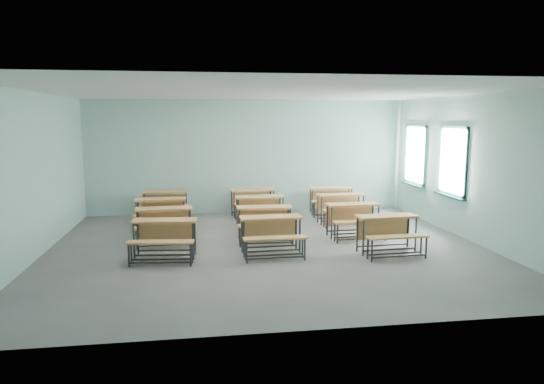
{
  "coord_description": "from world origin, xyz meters",
  "views": [
    {
      "loc": [
        -1.35,
        -9.71,
        2.68
      ],
      "look_at": [
        0.27,
        1.2,
        1.0
      ],
      "focal_mm": 32.0,
      "sensor_mm": 36.0,
      "label": 1
    }
  ],
  "objects": [
    {
      "name": "desk_unit_r0c2",
      "position": [
        2.33,
        -0.76,
        0.51
      ],
      "size": [
        1.26,
        0.89,
        0.76
      ],
      "rotation": [
        0.0,
        0.0,
        0.06
      ],
      "color": "#CA8549",
      "rests_on": "ground"
    },
    {
      "name": "desk_unit_r1c1",
      "position": [
        0.02,
        0.6,
        0.51
      ],
      "size": [
        1.25,
        0.87,
        0.76
      ],
      "rotation": [
        0.0,
        0.0,
        -0.05
      ],
      "color": "#CA8549",
      "rests_on": "ground"
    },
    {
      "name": "desk_unit_r2c1",
      "position": [
        0.11,
        2.05,
        0.51
      ],
      "size": [
        1.26,
        0.88,
        0.76
      ],
      "rotation": [
        0.0,
        0.0,
        0.05
      ],
      "color": "#CA8549",
      "rests_on": "ground"
    },
    {
      "name": "desk_unit_r3c1",
      "position": [
        0.07,
        3.29,
        0.51
      ],
      "size": [
        1.31,
        0.96,
        0.76
      ],
      "rotation": [
        0.0,
        0.0,
        0.12
      ],
      "color": "#CA8549",
      "rests_on": "ground"
    },
    {
      "name": "desk_unit_r3c0",
      "position": [
        -2.31,
        3.29,
        0.51
      ],
      "size": [
        1.24,
        0.85,
        0.76
      ],
      "rotation": [
        0.0,
        0.0,
        0.03
      ],
      "color": "#CA8549",
      "rests_on": "ground"
    },
    {
      "name": "desk_unit_r0c0",
      "position": [
        -2.07,
        -0.5,
        0.51
      ],
      "size": [
        1.29,
        0.94,
        0.76
      ],
      "rotation": [
        0.0,
        0.0,
        -0.1
      ],
      "color": "#CA8549",
      "rests_on": "ground"
    },
    {
      "name": "desk_unit_r2c2",
      "position": [
        2.2,
        2.06,
        0.51
      ],
      "size": [
        1.24,
        0.86,
        0.76
      ],
      "rotation": [
        0.0,
        0.0,
        0.04
      ],
      "color": "#CA8549",
      "rests_on": "ground"
    },
    {
      "name": "desk_unit_r0c1",
      "position": [
        0.01,
        -0.51,
        0.51
      ],
      "size": [
        1.24,
        0.85,
        0.76
      ],
      "rotation": [
        0.0,
        0.0,
        0.03
      ],
      "color": "#CA8549",
      "rests_on": "ground"
    },
    {
      "name": "room",
      "position": [
        0.08,
        0.03,
        1.6
      ],
      "size": [
        9.04,
        8.04,
        3.24
      ],
      "color": "slate",
      "rests_on": "ground"
    },
    {
      "name": "desk_unit_r3c2",
      "position": [
        2.27,
        3.29,
        0.51
      ],
      "size": [
        1.27,
        0.91,
        0.76
      ],
      "rotation": [
        0.0,
        0.0,
        -0.08
      ],
      "color": "#CA8549",
      "rests_on": "ground"
    },
    {
      "name": "desk_unit_r1c2",
      "position": [
        2.08,
        0.66,
        0.51
      ],
      "size": [
        1.25,
        0.87,
        0.76
      ],
      "rotation": [
        0.0,
        0.0,
        0.05
      ],
      "color": "#CA8549",
      "rests_on": "ground"
    },
    {
      "name": "desk_unit_r2c0",
      "position": [
        -2.33,
        2.04,
        0.51
      ],
      "size": [
        1.22,
        0.82,
        0.76
      ],
      "rotation": [
        0.0,
        0.0,
        0.01
      ],
      "color": "#CA8549",
      "rests_on": "ground"
    },
    {
      "name": "desk_unit_r1c0",
      "position": [
        -2.15,
        0.75,
        0.51
      ],
      "size": [
        1.27,
        0.9,
        0.76
      ],
      "rotation": [
        0.0,
        0.0,
        0.07
      ],
      "color": "#CA8549",
      "rests_on": "ground"
    }
  ]
}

